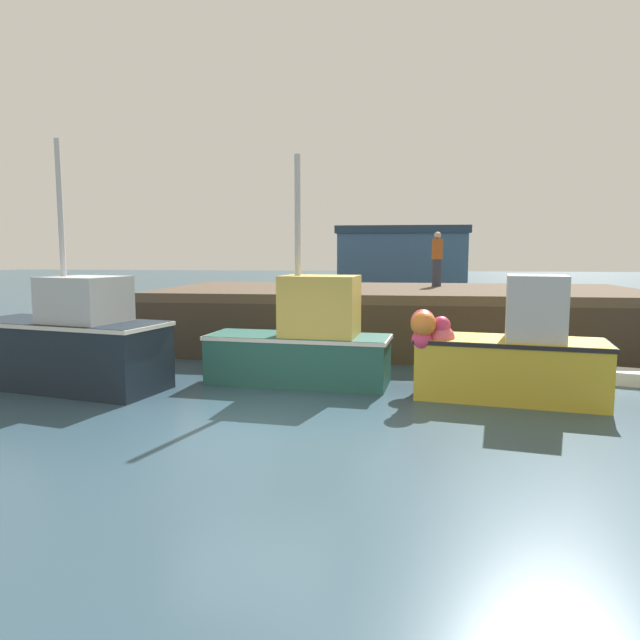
# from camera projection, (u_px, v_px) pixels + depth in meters

# --- Properties ---
(ground) EXTENTS (120.00, 160.00, 0.10)m
(ground) POSITION_uv_depth(u_px,v_px,m) (250.00, 432.00, 9.20)
(ground) COLOR #2D4756
(pier) EXTENTS (13.95, 6.17, 1.76)m
(pier) POSITION_uv_depth(u_px,v_px,m) (399.00, 300.00, 16.72)
(pier) COLOR brown
(pier) RESTS_ON ground
(fishing_boat_near_left) EXTENTS (4.49, 2.50, 5.09)m
(fishing_boat_near_left) POSITION_uv_depth(u_px,v_px,m) (70.00, 344.00, 11.89)
(fishing_boat_near_left) COLOR #19232D
(fishing_boat_near_left) RESTS_ON ground
(fishing_boat_near_right) EXTENTS (4.06, 1.75, 4.85)m
(fishing_boat_near_right) POSITION_uv_depth(u_px,v_px,m) (304.00, 342.00, 12.30)
(fishing_boat_near_right) COLOR #23564C
(fishing_boat_near_right) RESTS_ON ground
(fishing_boat_mid) EXTENTS (3.77, 2.06, 2.40)m
(fishing_boat_mid) POSITION_uv_depth(u_px,v_px,m) (508.00, 354.00, 10.99)
(fishing_boat_mid) COLOR gold
(fishing_boat_mid) RESTS_ON ground
(dockworker) EXTENTS (0.34, 0.34, 1.71)m
(dockworker) POSITION_uv_depth(u_px,v_px,m) (437.00, 259.00, 17.95)
(dockworker) COLOR #2D3342
(dockworker) RESTS_ON pier
(warehouse) EXTENTS (8.72, 4.71, 4.57)m
(warehouse) POSITION_uv_depth(u_px,v_px,m) (401.00, 260.00, 39.09)
(warehouse) COLOR #385675
(warehouse) RESTS_ON ground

